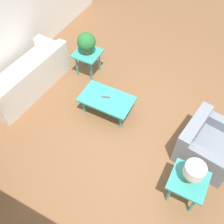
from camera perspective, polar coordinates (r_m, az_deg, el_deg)
name	(u,v)px	position (r m, az deg, el deg)	size (l,w,h in m)	color
ground_plane	(132,126)	(5.08, 4.30, -3.07)	(14.00, 14.00, 0.00)	brown
sofa	(27,78)	(5.79, -17.99, 6.98)	(0.93, 2.01, 0.74)	silver
armchair	(207,145)	(4.78, 19.95, -6.73)	(1.02, 1.07, 0.72)	slate
coffee_table	(107,100)	(5.00, -1.16, 2.62)	(1.01, 0.60, 0.41)	teal
side_table_plant	(88,56)	(5.79, -5.32, 12.08)	(0.54, 0.54, 0.56)	teal
side_table_lamp	(188,183)	(4.14, 16.19, -14.54)	(0.54, 0.54, 0.56)	teal
potted_plant	(86,42)	(5.57, -5.59, 14.85)	(0.39, 0.39, 0.47)	brown
table_lamp	(194,171)	(3.81, 17.45, -12.19)	(0.29, 0.29, 0.41)	#997F4C
remote_control	(106,97)	(4.98, -1.35, 3.30)	(0.16, 0.09, 0.02)	#4C4C51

